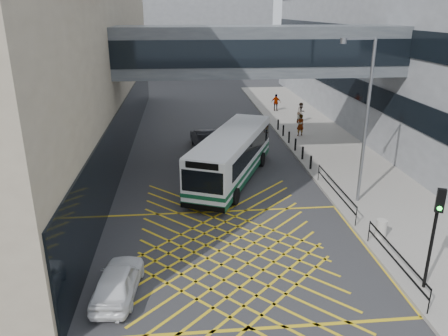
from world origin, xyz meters
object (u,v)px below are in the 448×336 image
object	(u,v)px
car_dark	(205,139)
pedestrian_c	(276,102)
litter_bin	(381,228)
street_lamp	(364,113)
bus	(232,155)
car_white	(118,280)
pedestrian_a	(300,125)
traffic_light	(435,225)
car_silver	(232,131)
pedestrian_b	(301,113)

from	to	relation	value
car_dark	pedestrian_c	bearing A→B (deg)	-131.62
car_dark	litter_bin	size ratio (longest dim) A/B	5.76
street_lamp	bus	bearing A→B (deg)	136.97
car_white	car_dark	distance (m)	18.32
car_white	street_lamp	world-z (taller)	street_lamp
pedestrian_a	pedestrian_c	distance (m)	9.48
bus	street_lamp	distance (m)	8.23
bus	car_dark	world-z (taller)	bus
traffic_light	litter_bin	size ratio (longest dim) A/B	4.85
car_white	street_lamp	distance (m)	14.33
car_white	pedestrian_c	distance (m)	32.03
car_silver	pedestrian_b	world-z (taller)	pedestrian_b
bus	pedestrian_b	size ratio (longest dim) A/B	5.87
pedestrian_b	car_white	bearing A→B (deg)	-152.93
car_dark	car_silver	size ratio (longest dim) A/B	1.03
pedestrian_a	pedestrian_c	xyz separation A→B (m)	(-0.01, 9.48, -0.03)
car_dark	pedestrian_a	distance (m)	8.29
pedestrian_a	car_silver	bearing A→B (deg)	-12.17
traffic_light	pedestrian_a	size ratio (longest dim) A/B	2.29
car_dark	pedestrian_c	world-z (taller)	pedestrian_c
car_white	car_silver	world-z (taller)	car_silver
bus	car_white	world-z (taller)	bus
bus	street_lamp	size ratio (longest dim) A/B	1.25
bus	pedestrian_b	bearing A→B (deg)	82.25
car_white	traffic_light	distance (m)	11.53
car_silver	street_lamp	world-z (taller)	street_lamp
car_silver	traffic_light	xyz separation A→B (m)	(4.78, -20.92, 2.07)
car_white	pedestrian_b	size ratio (longest dim) A/B	2.14
pedestrian_a	pedestrian_b	distance (m)	4.54
pedestrian_b	pedestrian_c	distance (m)	5.27
car_white	car_silver	bearing A→B (deg)	-102.05
car_white	pedestrian_c	size ratio (longest dim) A/B	2.27
bus	street_lamp	bearing A→B (deg)	-11.32
street_lamp	pedestrian_b	size ratio (longest dim) A/B	4.68
pedestrian_a	pedestrian_b	xyz separation A→B (m)	(1.24, 4.37, 0.02)
car_silver	pedestrian_b	bearing A→B (deg)	-127.58
bus	pedestrian_c	xyz separation A→B (m)	(6.63, 18.42, -0.58)
bus	litter_bin	distance (m)	10.12
pedestrian_c	street_lamp	bearing A→B (deg)	109.23
traffic_light	pedestrian_c	distance (m)	30.63
car_dark	pedestrian_a	bearing A→B (deg)	-171.41
car_dark	car_silver	distance (m)	3.16
traffic_light	pedestrian_a	distance (m)	21.18
bus	car_white	distance (m)	12.54
litter_bin	pedestrian_c	distance (m)	26.62
traffic_light	litter_bin	distance (m)	4.55
litter_bin	pedestrian_a	bearing A→B (deg)	87.46
pedestrian_b	litter_bin	bearing A→B (deg)	-129.65
pedestrian_a	pedestrian_b	bearing A→B (deg)	-119.77
bus	car_white	size ratio (longest dim) A/B	2.75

